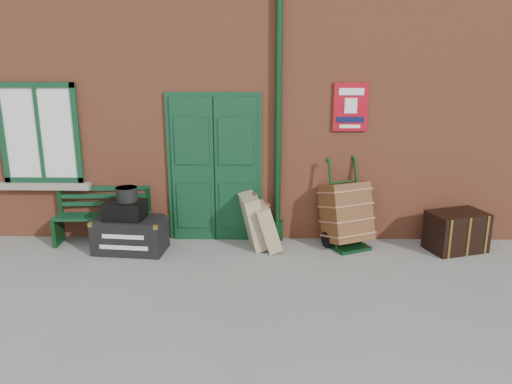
{
  "coord_description": "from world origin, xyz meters",
  "views": [
    {
      "loc": [
        0.48,
        -5.86,
        2.79
      ],
      "look_at": [
        0.34,
        0.6,
        1.0
      ],
      "focal_mm": 35.0,
      "sensor_mm": 36.0,
      "label": 1
    }
  ],
  "objects_px": {
    "porter_trolley": "(346,214)",
    "houdini_trunk": "(130,235)",
    "bench": "(103,214)",
    "dark_trunk": "(456,231)"
  },
  "relations": [
    {
      "from": "porter_trolley",
      "to": "houdini_trunk",
      "type": "bearing_deg",
      "value": 160.92
    },
    {
      "from": "bench",
      "to": "houdini_trunk",
      "type": "relative_size",
      "value": 1.42
    },
    {
      "from": "porter_trolley",
      "to": "dark_trunk",
      "type": "relative_size",
      "value": 1.62
    },
    {
      "from": "bench",
      "to": "houdini_trunk",
      "type": "height_order",
      "value": "bench"
    },
    {
      "from": "dark_trunk",
      "to": "houdini_trunk",
      "type": "bearing_deg",
      "value": 163.5
    },
    {
      "from": "houdini_trunk",
      "to": "porter_trolley",
      "type": "height_order",
      "value": "porter_trolley"
    },
    {
      "from": "bench",
      "to": "porter_trolley",
      "type": "distance_m",
      "value": 3.67
    },
    {
      "from": "houdini_trunk",
      "to": "dark_trunk",
      "type": "height_order",
      "value": "dark_trunk"
    },
    {
      "from": "bench",
      "to": "dark_trunk",
      "type": "relative_size",
      "value": 1.79
    },
    {
      "from": "dark_trunk",
      "to": "bench",
      "type": "bearing_deg",
      "value": 159.1
    }
  ]
}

